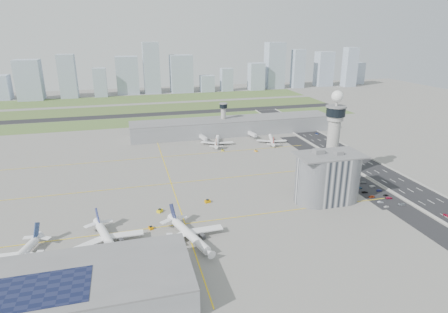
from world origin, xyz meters
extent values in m
plane|color=gray|center=(0.00, 0.00, 0.00)|extent=(1000.00, 1000.00, 0.00)
cube|color=#4A6C33|center=(-20.00, 225.00, 0.04)|extent=(480.00, 50.00, 0.08)
cube|color=#41592A|center=(-20.00, 300.00, 0.04)|extent=(480.00, 60.00, 0.08)
cube|color=#536932|center=(-20.00, 380.00, 0.04)|extent=(480.00, 70.00, 0.08)
cube|color=black|center=(-20.00, 262.00, 0.06)|extent=(480.00, 22.00, 0.10)
cube|color=black|center=(115.00, 0.00, 0.05)|extent=(28.00, 500.00, 0.10)
cube|color=#9E9E99|center=(101.00, 0.00, 0.60)|extent=(0.60, 500.00, 1.20)
cube|color=#9E9E99|center=(129.00, 0.00, 0.60)|extent=(0.60, 500.00, 1.20)
cube|color=black|center=(90.00, -10.00, 0.04)|extent=(18.00, 260.00, 0.08)
cube|color=black|center=(88.00, -22.00, 0.05)|extent=(20.00, 44.00, 0.10)
cube|color=yellow|center=(-40.00, -30.00, 0.01)|extent=(260.00, 0.60, 0.01)
cube|color=yellow|center=(-40.00, 30.00, 0.01)|extent=(260.00, 0.60, 0.01)
cube|color=yellow|center=(-40.00, 90.00, 0.01)|extent=(260.00, 0.60, 0.01)
cube|color=yellow|center=(-40.00, 30.00, 0.01)|extent=(0.60, 260.00, 0.01)
cylinder|color=#ADAAA5|center=(72.00, 8.00, 24.00)|extent=(8.40, 8.40, 48.00)
cylinder|color=#ADAAA5|center=(72.00, 8.00, 46.00)|extent=(11.00, 11.00, 4.00)
cylinder|color=black|center=(72.00, 8.00, 50.00)|extent=(13.00, 13.00, 6.00)
cylinder|color=slate|center=(72.00, 8.00, 53.50)|extent=(14.00, 14.00, 1.00)
cylinder|color=#ADAAA5|center=(72.00, 8.00, 56.00)|extent=(1.60, 1.60, 5.00)
sphere|color=white|center=(72.00, 8.00, 60.50)|extent=(8.00, 8.00, 8.00)
cylinder|color=#ADAAA5|center=(30.00, 150.00, 14.00)|extent=(5.00, 5.00, 28.00)
cylinder|color=black|center=(30.00, 150.00, 29.00)|extent=(8.00, 8.00, 4.00)
cylinder|color=slate|center=(30.00, 150.00, 31.50)|extent=(8.60, 8.60, 0.80)
cube|color=#B2B2B7|center=(52.00, -22.00, 15.00)|extent=(18.00, 24.00, 30.00)
cylinder|color=#B2B2B7|center=(43.00, -22.00, 15.00)|extent=(24.00, 24.00, 30.00)
cylinder|color=#B2B2B7|center=(61.00, -22.00, 15.00)|extent=(24.00, 24.00, 30.00)
cube|color=slate|center=(52.00, -22.00, 30.40)|extent=(42.00, 24.00, 0.80)
cube|color=slate|center=(46.00, -19.00, 32.00)|extent=(6.00, 5.00, 3.00)
cube|color=slate|center=(57.00, -24.00, 31.70)|extent=(5.00, 4.00, 2.40)
cube|color=gray|center=(40.00, 148.00, 7.50)|extent=(210.00, 32.00, 15.00)
cube|color=slate|center=(40.00, 148.00, 15.40)|extent=(210.00, 32.00, 0.80)
cube|color=gray|center=(-88.00, -82.00, 6.00)|extent=(84.00, 42.00, 12.00)
cube|color=slate|center=(-88.00, -82.00, 12.40)|extent=(84.00, 42.00, 0.80)
cube|color=black|center=(-105.00, -88.00, 12.90)|extent=(40.00, 22.00, 0.20)
imported|color=silver|center=(82.66, -41.55, 0.58)|extent=(3.48, 1.55, 1.16)
imported|color=#939AA4|center=(82.99, -35.19, 0.62)|extent=(3.89, 1.83, 1.23)
imported|color=#AA3A16|center=(82.88, -26.85, 0.60)|extent=(4.45, 2.33, 1.20)
imported|color=black|center=(82.72, -19.32, 0.65)|extent=(4.56, 2.09, 1.29)
imported|color=navy|center=(83.66, -12.21, 0.57)|extent=(3.38, 1.41, 1.15)
imported|color=#BBBBC3|center=(83.17, -5.53, 0.66)|extent=(4.13, 1.86, 1.31)
imported|color=#8E959F|center=(94.12, -41.19, 0.63)|extent=(4.63, 2.33, 1.26)
imported|color=#A31B3C|center=(92.33, -31.27, 0.64)|extent=(4.67, 2.46, 1.29)
imported|color=black|center=(93.16, -27.07, 0.59)|extent=(3.48, 1.49, 1.17)
imported|color=#15184A|center=(93.59, -19.55, 0.61)|extent=(3.77, 1.45, 1.23)
imported|color=silver|center=(93.88, -11.97, 0.59)|extent=(4.31, 2.07, 1.18)
imported|color=slate|center=(92.01, -4.35, 0.61)|extent=(4.30, 1.97, 1.22)
imported|color=maroon|center=(108.79, -60.41, 0.66)|extent=(2.07, 4.03, 1.31)
imported|color=black|center=(116.03, 41.37, 0.57)|extent=(1.56, 3.59, 1.15)
imported|color=navy|center=(123.10, 121.88, 0.65)|extent=(2.25, 4.72, 1.30)
imported|color=#9A9FAE|center=(108.21, 181.32, 0.62)|extent=(1.89, 3.78, 1.24)
cube|color=#9EADC1|center=(-204.47, 415.19, 30.18)|extent=(35.81, 28.65, 60.36)
cube|color=#9EADC1|center=(-150.11, 419.66, 33.44)|extent=(25.49, 20.39, 66.89)
cube|color=#9EADC1|center=(-102.68, 417.90, 22.60)|extent=(20.04, 16.03, 45.20)
cube|color=#9EADC1|center=(-59.44, 436.89, 30.61)|extent=(35.76, 28.61, 61.22)
cube|color=#9EADC1|center=(-19.42, 431.56, 41.69)|extent=(26.33, 21.06, 83.39)
cube|color=#9EADC1|center=(30.27, 432.32, 31.06)|extent=(36.96, 29.57, 62.11)
cube|color=#9EADC1|center=(73.27, 423.68, 13.87)|extent=(23.01, 18.41, 27.75)
cube|color=#9EADC1|center=(108.28, 423.34, 19.48)|extent=(20.22, 16.18, 38.97)
cube|color=#9EADC1|center=(162.17, 421.29, 23.44)|extent=(26.14, 20.92, 46.89)
cube|color=#9EADC1|center=(201.27, 433.27, 40.60)|extent=(32.26, 25.81, 81.20)
cube|color=#9EADC1|center=(244.74, 426.38, 34.37)|extent=(21.59, 17.28, 68.75)
cube|color=#9EADC1|center=(302.83, 435.54, 31.70)|extent=(30.25, 24.20, 63.40)
cube|color=#9EADC1|center=(345.49, 415.96, 35.78)|extent=(23.04, 18.43, 71.56)
cube|color=#9EADC1|center=(382.05, 443.29, 20.53)|extent=(22.64, 18.11, 41.06)
camera|label=1|loc=(-66.78, -215.41, 103.57)|focal=30.00mm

